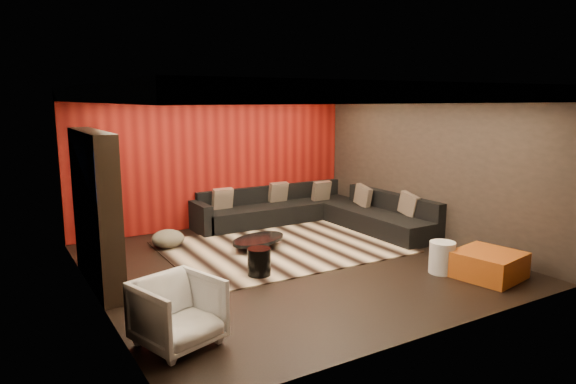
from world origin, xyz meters
TOP-DOWN VIEW (x-y plane):
  - floor at (0.00, 0.00)m, footprint 6.00×6.00m
  - ceiling at (0.00, 0.00)m, footprint 6.00×6.00m
  - wall_back at (0.00, 3.01)m, footprint 6.00×0.02m
  - wall_left at (-3.01, 0.00)m, footprint 0.02×6.00m
  - wall_right at (3.01, 0.00)m, footprint 0.02×6.00m
  - red_feature_wall at (0.00, 2.97)m, footprint 5.98×0.05m
  - soffit_back at (0.00, 2.70)m, footprint 6.00×0.60m
  - soffit_front at (0.00, -2.70)m, footprint 6.00×0.60m
  - soffit_left at (-2.70, 0.00)m, footprint 0.60×4.80m
  - soffit_right at (2.70, 0.00)m, footprint 0.60×4.80m
  - cove_back at (0.00, 2.36)m, footprint 4.80×0.08m
  - cove_front at (0.00, -2.36)m, footprint 4.80×0.08m
  - cove_left at (-2.36, 0.00)m, footprint 0.08×4.80m
  - cove_right at (2.36, 0.00)m, footprint 0.08×4.80m
  - tv_surround at (-2.85, 0.60)m, footprint 0.30×2.00m
  - tv_screen at (-2.69, 0.60)m, footprint 0.04×1.30m
  - tv_shelf at (-2.69, 0.60)m, footprint 0.04×1.60m
  - rug at (0.31, 0.84)m, footprint 4.04×3.05m
  - coffee_table at (-0.10, 0.95)m, footprint 1.44×1.44m
  - drum_stool at (-0.74, -0.28)m, footprint 0.38×0.38m
  - striped_pouf at (-1.44, 1.84)m, footprint 0.63×0.63m
  - white_side_table at (1.73, -1.58)m, footprint 0.44×0.44m
  - orange_ottoman at (2.17, -2.08)m, footprint 1.02×1.02m
  - armchair at (-2.50, -1.77)m, footprint 1.00×1.02m
  - sectional_sofa at (1.73, 1.86)m, footprint 3.65×3.50m
  - throw_pillows at (1.80, 1.89)m, footprint 3.11×2.80m

SIDE VIEW (x-z plane):
  - floor at x=0.00m, z-range -0.02..0.00m
  - rug at x=0.31m, z-range 0.00..0.02m
  - coffee_table at x=-0.10m, z-range 0.02..0.21m
  - striped_pouf at x=-1.44m, z-range 0.02..0.33m
  - orange_ottoman at x=2.17m, z-range 0.00..0.39m
  - drum_stool at x=-0.74m, z-range 0.02..0.43m
  - white_side_table at x=1.73m, z-range 0.00..0.49m
  - sectional_sofa at x=1.73m, z-range -0.11..0.64m
  - armchair at x=-2.50m, z-range 0.00..0.74m
  - throw_pillows at x=1.80m, z-range 0.37..0.87m
  - tv_shelf at x=-2.69m, z-range 0.68..0.72m
  - tv_surround at x=-2.85m, z-range 0.00..2.20m
  - wall_back at x=0.00m, z-range 0.00..2.80m
  - wall_left at x=-3.01m, z-range 0.00..2.80m
  - wall_right at x=3.01m, z-range 0.00..2.80m
  - red_feature_wall at x=0.00m, z-range 0.01..2.79m
  - tv_screen at x=-2.69m, z-range 1.05..1.85m
  - cove_back at x=0.00m, z-range 2.58..2.62m
  - cove_front at x=0.00m, z-range 2.58..2.62m
  - cove_left at x=-2.36m, z-range 2.58..2.62m
  - cove_right at x=2.36m, z-range 2.58..2.62m
  - soffit_back at x=0.00m, z-range 2.58..2.80m
  - soffit_front at x=0.00m, z-range 2.58..2.80m
  - soffit_left at x=-2.70m, z-range 2.58..2.80m
  - soffit_right at x=2.70m, z-range 2.58..2.80m
  - ceiling at x=0.00m, z-range 2.80..2.82m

